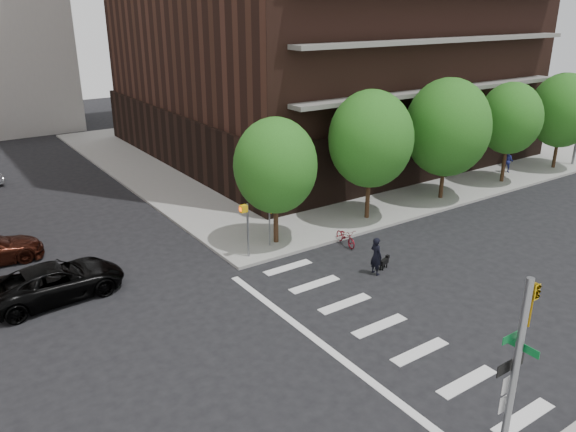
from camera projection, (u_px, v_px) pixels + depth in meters
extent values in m
plane|color=black|center=(315.00, 353.00, 19.21)|extent=(120.00, 120.00, 0.00)
cube|color=gray|center=(340.00, 142.00, 48.16)|extent=(39.00, 33.00, 0.15)
cube|color=silver|center=(523.00, 418.00, 16.17)|extent=(2.40, 0.50, 0.01)
cube|color=silver|center=(467.00, 382.00, 17.71)|extent=(2.40, 0.50, 0.01)
cube|color=silver|center=(420.00, 352.00, 19.25)|extent=(2.40, 0.50, 0.01)
cube|color=silver|center=(380.00, 326.00, 20.79)|extent=(2.40, 0.50, 0.01)
cube|color=silver|center=(345.00, 304.00, 22.34)|extent=(2.40, 0.50, 0.01)
cube|color=silver|center=(315.00, 284.00, 23.88)|extent=(2.40, 0.50, 0.01)
cube|color=silver|center=(288.00, 267.00, 25.42)|extent=(2.40, 0.50, 0.01)
cube|color=silver|center=(327.00, 348.00, 19.47)|extent=(0.30, 13.00, 0.01)
cube|color=black|center=(314.00, 121.00, 46.49)|extent=(25.50, 25.50, 4.00)
cube|color=maroon|center=(513.00, 112.00, 45.88)|extent=(1.40, 5.00, 0.20)
cylinder|color=#301E11|center=(276.00, 220.00, 27.42)|extent=(0.24, 0.24, 2.30)
sphere|color=#235B19|center=(275.00, 166.00, 26.45)|extent=(4.00, 4.00, 4.00)
cylinder|color=#301E11|center=(368.00, 195.00, 30.54)|extent=(0.24, 0.24, 2.60)
sphere|color=#235B19|center=(371.00, 139.00, 29.45)|extent=(4.50, 4.50, 4.50)
cylinder|color=#301E11|center=(442.00, 179.00, 33.78)|extent=(0.24, 0.24, 2.30)
sphere|color=#235B19|center=(447.00, 128.00, 32.66)|extent=(5.00, 5.00, 5.00)
cylinder|color=#301E11|center=(504.00, 162.00, 36.90)|extent=(0.24, 0.24, 2.60)
sphere|color=#235B19|center=(510.00, 118.00, 35.88)|extent=(4.00, 4.00, 4.00)
cylinder|color=#301E11|center=(556.00, 152.00, 40.14)|extent=(0.24, 0.24, 2.30)
sphere|color=#235B19|center=(563.00, 110.00, 39.10)|extent=(4.50, 4.50, 4.50)
cylinder|color=slate|center=(509.00, 403.00, 12.05)|extent=(0.16, 0.16, 6.00)
imported|color=gold|center=(533.00, 306.00, 11.37)|extent=(0.16, 0.20, 1.00)
cube|color=#0A5926|center=(514.00, 336.00, 11.60)|extent=(0.75, 0.02, 0.18)
cube|color=#0A5926|center=(523.00, 347.00, 11.65)|extent=(0.02, 0.75, 0.18)
cube|color=black|center=(511.00, 365.00, 11.82)|extent=(0.90, 0.02, 0.28)
cube|color=silver|center=(507.00, 385.00, 12.00)|extent=(0.32, 0.02, 0.42)
cube|color=silver|center=(504.00, 404.00, 12.17)|extent=(0.32, 0.02, 0.42)
cylinder|color=slate|center=(248.00, 230.00, 25.77)|extent=(0.10, 0.10, 2.60)
cube|color=gold|center=(243.00, 209.00, 25.27)|extent=(0.32, 0.25, 0.32)
cylinder|color=slate|center=(270.00, 224.00, 27.02)|extent=(0.08, 0.08, 2.20)
cube|color=gold|center=(271.00, 208.00, 26.58)|extent=(0.64, 0.02, 0.64)
imported|color=black|center=(57.00, 281.00, 22.57)|extent=(2.80, 5.46, 1.47)
imported|color=maroon|center=(346.00, 237.00, 27.67)|extent=(0.81, 1.73, 0.87)
imported|color=black|center=(376.00, 256.00, 24.55)|extent=(0.63, 0.42, 1.72)
cube|color=black|center=(384.00, 262.00, 25.19)|extent=(0.58, 0.33, 0.22)
cube|color=black|center=(387.00, 257.00, 25.36)|extent=(0.19, 0.17, 0.16)
cylinder|color=black|center=(386.00, 265.00, 25.40)|extent=(0.06, 0.06, 0.24)
cylinder|color=black|center=(382.00, 268.00, 25.14)|extent=(0.06, 0.06, 0.24)
imported|color=navy|center=(508.00, 161.00, 39.07)|extent=(0.92, 0.80, 1.59)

